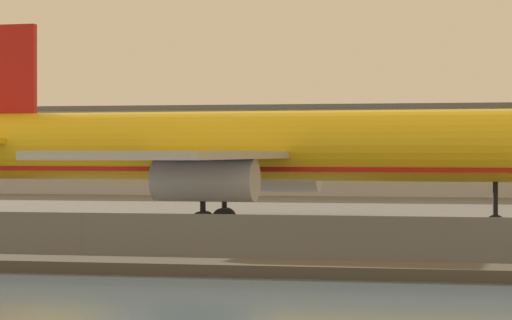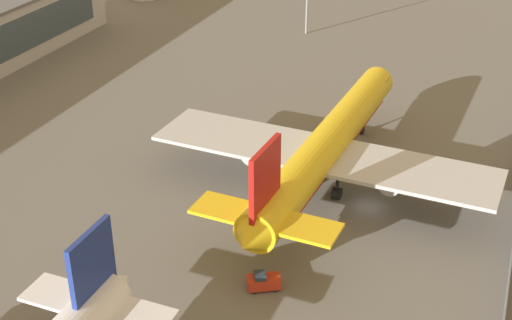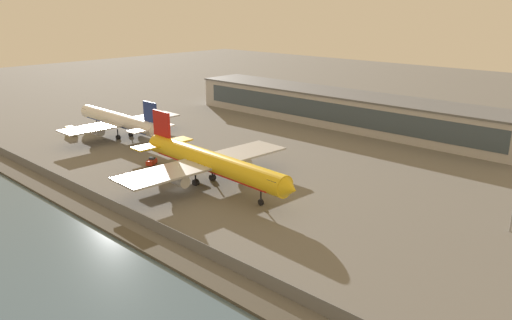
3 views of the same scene
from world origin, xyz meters
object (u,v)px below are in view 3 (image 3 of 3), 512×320
Objects in this scene: cargo_jet_yellow at (210,162)px; passenger_jet_white at (120,121)px; baggage_tug at (152,162)px; ops_van at (72,131)px.

passenger_jet_white is at bearing 169.15° from cargo_jet_yellow.
cargo_jet_yellow is 21.75m from baggage_tug.
ops_van is (-12.31, -9.04, -3.52)m from passenger_jet_white.
cargo_jet_yellow is at bearing 0.46° from baggage_tug.
cargo_jet_yellow is 63.01m from ops_van.
ops_van is at bearing 178.87° from baggage_tug.
ops_van is (-62.88, 0.65, -3.95)m from cargo_jet_yellow.
cargo_jet_yellow is 13.41× the size of baggage_tug.
cargo_jet_yellow reaches higher than baggage_tug.
cargo_jet_yellow is 51.50m from passenger_jet_white.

